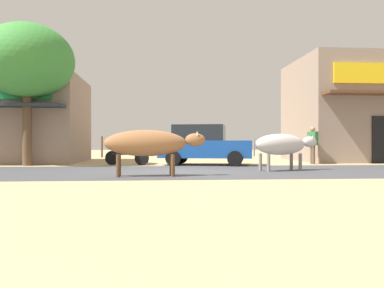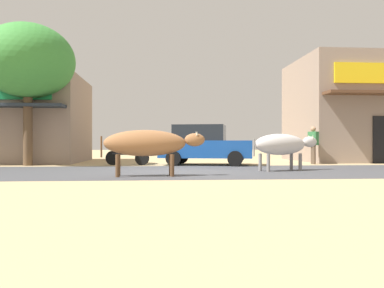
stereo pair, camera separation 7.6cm
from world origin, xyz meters
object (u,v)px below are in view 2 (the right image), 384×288
object	(u,v)px
roadside_tree	(28,61)
cow_near_brown	(148,143)
parked_motorcycle	(128,154)
parked_hatchback_car	(204,144)
pedestrian_by_shop	(313,142)
cow_far_dark	(282,145)

from	to	relation	value
roadside_tree	cow_near_brown	size ratio (longest dim) A/B	2.00
cow_near_brown	parked_motorcycle	bearing A→B (deg)	100.07
parked_hatchback_car	pedestrian_by_shop	xyz separation A→B (m)	(4.71, 0.25, 0.10)
roadside_tree	cow_near_brown	distance (m)	8.08
parked_motorcycle	cow_near_brown	bearing A→B (deg)	-79.93
cow_near_brown	pedestrian_by_shop	world-z (taller)	pedestrian_by_shop
cow_near_brown	cow_far_dark	xyz separation A→B (m)	(4.29, 1.78, -0.04)
parked_motorcycle	cow_near_brown	size ratio (longest dim) A/B	0.64
parked_motorcycle	cow_far_dark	world-z (taller)	cow_far_dark
parked_hatchback_car	pedestrian_by_shop	world-z (taller)	parked_hatchback_car
parked_hatchback_car	pedestrian_by_shop	distance (m)	4.72
parked_motorcycle	roadside_tree	bearing A→B (deg)	178.58
roadside_tree	pedestrian_by_shop	bearing A→B (deg)	0.85
cow_near_brown	cow_far_dark	distance (m)	4.65
roadside_tree	cow_far_dark	xyz separation A→B (m)	(9.21, -3.73, -3.31)
parked_hatchback_car	parked_motorcycle	world-z (taller)	parked_hatchback_car
parked_motorcycle	pedestrian_by_shop	size ratio (longest dim) A/B	1.12
parked_motorcycle	cow_far_dark	distance (m)	6.39
parked_motorcycle	cow_near_brown	xyz separation A→B (m)	(0.96, -5.41, 0.43)
roadside_tree	parked_hatchback_car	distance (m)	7.83
roadside_tree	cow_far_dark	world-z (taller)	roadside_tree
parked_motorcycle	pedestrian_by_shop	bearing A→B (deg)	2.00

